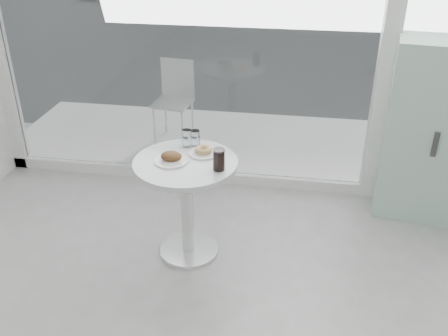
% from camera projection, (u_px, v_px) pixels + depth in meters
% --- Properties ---
extents(room_shell, '(6.00, 6.00, 6.00)m').
position_uv_depth(room_shell, '(98.00, 283.00, 0.65)').
color(room_shell, white).
rests_on(room_shell, ground).
extents(main_table, '(0.72, 0.72, 0.77)m').
position_uv_depth(main_table, '(187.00, 189.00, 3.51)').
color(main_table, silver).
rests_on(main_table, ground).
extents(patio_deck, '(5.60, 1.60, 0.05)m').
position_uv_depth(patio_deck, '(274.00, 145.00, 5.34)').
color(patio_deck, white).
rests_on(patio_deck, ground).
extents(mint_cabinet, '(0.73, 0.55, 1.45)m').
position_uv_depth(mint_cabinet, '(429.00, 132.00, 3.94)').
color(mint_cabinet, '#90B8A6').
rests_on(mint_cabinet, ground).
extents(patio_chair, '(0.41, 0.41, 0.85)m').
position_uv_depth(patio_chair, '(175.00, 95.00, 5.23)').
color(patio_chair, silver).
rests_on(patio_chair, patio_deck).
extents(plate_fritter, '(0.24, 0.24, 0.07)m').
position_uv_depth(plate_fritter, '(172.00, 158.00, 3.39)').
color(plate_fritter, white).
rests_on(plate_fritter, main_table).
extents(plate_donut, '(0.21, 0.21, 0.05)m').
position_uv_depth(plate_donut, '(203.00, 151.00, 3.49)').
color(plate_donut, white).
rests_on(plate_donut, main_table).
extents(water_tumbler_a, '(0.08, 0.08, 0.12)m').
position_uv_depth(water_tumbler_a, '(187.00, 139.00, 3.59)').
color(water_tumbler_a, white).
rests_on(water_tumbler_a, main_table).
extents(water_tumbler_b, '(0.07, 0.07, 0.12)m').
position_uv_depth(water_tumbler_b, '(195.00, 139.00, 3.60)').
color(water_tumbler_b, white).
rests_on(water_tumbler_b, main_table).
extents(cola_glass, '(0.08, 0.08, 0.15)m').
position_uv_depth(cola_glass, '(219.00, 160.00, 3.26)').
color(cola_glass, white).
rests_on(cola_glass, main_table).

